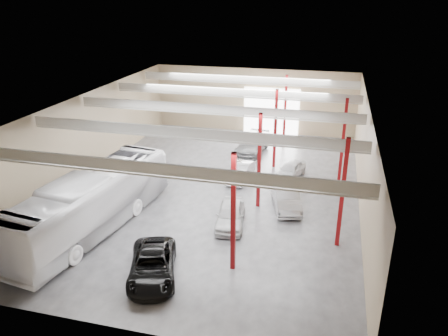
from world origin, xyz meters
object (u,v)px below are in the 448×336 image
at_px(car_row_a, 230,214).
at_px(car_right_far, 290,170).
at_px(car_row_b, 241,172).
at_px(black_sedan, 152,265).
at_px(car_row_c, 252,144).
at_px(car_right_near, 286,197).
at_px(coach_bus, 92,202).

relative_size(car_row_a, car_right_far, 1.13).
distance_m(car_row_a, car_row_b, 7.65).
bearing_deg(car_row_a, black_sedan, -120.30).
bearing_deg(car_right_far, car_row_a, -91.91).
relative_size(car_row_a, car_row_c, 0.80).
bearing_deg(car_right_near, coach_bus, -165.79).
xyz_separation_m(car_row_b, car_row_c, (-0.34, 6.77, 0.12)).
bearing_deg(car_right_far, coach_bus, -117.75).
bearing_deg(black_sedan, car_row_a, 48.64).
distance_m(car_row_a, car_row_c, 14.42).
xyz_separation_m(black_sedan, car_row_a, (2.77, 6.71, 0.03)).
bearing_deg(car_row_c, car_row_a, -78.14).
xyz_separation_m(car_right_near, car_right_far, (-0.30, 5.60, -0.14)).
relative_size(car_row_b, car_right_far, 1.06).
height_order(car_row_b, car_right_far, car_row_b).
bearing_deg(car_row_b, car_right_far, 26.39).
relative_size(black_sedan, car_right_far, 1.33).
xyz_separation_m(car_row_b, car_right_far, (3.96, 1.54, -0.02)).
bearing_deg(black_sedan, car_right_far, 51.05).
bearing_deg(car_row_a, car_row_c, 87.25).
bearing_deg(car_right_far, car_row_b, -142.45).
distance_m(coach_bus, car_right_near, 13.49).
xyz_separation_m(coach_bus, car_right_far, (11.55, 11.95, -1.28)).
relative_size(car_right_near, car_right_far, 1.24).
distance_m(car_row_c, car_right_near, 11.76).
height_order(car_row_a, car_row_b, car_row_a).
height_order(black_sedan, car_row_b, black_sedan).
height_order(coach_bus, car_row_a, coach_bus).
bearing_deg(car_row_a, coach_bus, -169.67).
relative_size(coach_bus, black_sedan, 2.65).
height_order(coach_bus, car_right_near, coach_bus).
bearing_deg(black_sedan, car_row_b, 63.83).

